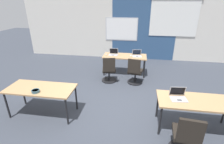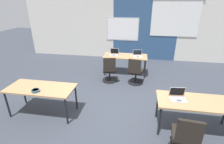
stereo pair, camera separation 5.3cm
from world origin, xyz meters
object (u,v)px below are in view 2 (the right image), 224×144
Objects in this scene: laptop_near_right_inner at (178,97)px; mouse_far_right at (131,56)px; desk_near_right at (197,104)px; chair_far_left at (110,72)px; chair_far_right at (135,73)px; chair_near_right_inner at (185,139)px; mouse_far_left at (107,54)px; laptop_far_left at (114,54)px; desk_far_center at (125,57)px; snack_bowl at (35,90)px; laptop_far_right at (138,55)px; desk_near_left at (41,90)px.

mouse_far_right is at bearing 106.27° from laptop_near_right_inner.
chair_far_left reaches higher than desk_near_right.
chair_far_right and chair_near_right_inner have the same top height.
mouse_far_left is (-0.92, -0.01, 0.00)m from mouse_far_right.
desk_near_right is at bearing -52.43° from laptop_far_left.
laptop_near_right_inner is at bearing -53.21° from mouse_far_left.
chair_far_left is at bearing -91.92° from laptop_far_left.
laptop_near_right_inner is 0.88m from chair_near_right_inner.
desk_far_center is 3.48m from snack_bowl.
laptop_far_right is 0.23m from mouse_far_right.
laptop_near_right_inner is 3.12m from snack_bowl.
desk_far_center is 4.85× the size of laptop_far_left.
snack_bowl is at bearing 178.22° from laptop_near_right_inner.
laptop_far_left is at bearing -102.71° from chair_far_left.
chair_far_right is 0.88m from chair_far_left.
desk_far_center is (-1.75, 2.80, 0.00)m from desk_near_right.
desk_near_left is at bearing -125.17° from mouse_far_right.
desk_near_left is 3.50m from desk_near_right.
laptop_far_right reaches higher than snack_bowl.
laptop_near_right_inner is at bearing 175.68° from desk_near_right.
laptop_far_left reaches higher than laptop_far_right.
chair_far_left is (-0.68, -0.79, -0.36)m from mouse_far_right.
chair_far_right is (-1.33, 2.01, -0.28)m from desk_near_right.
laptop_near_right_inner is 2.02× the size of snack_bowl.
desk_near_left is 4.47× the size of laptop_near_right_inner.
desk_far_center is 0.96m from chair_far_left.
laptop_near_right_inner is 0.39× the size of chair_far_left.
mouse_far_left reaches higher than desk_far_center.
laptop_near_right_inner is 3.33m from laptop_far_left.
laptop_far_right is 0.90m from chair_far_right.
desk_near_right is at bearing -73.02° from laptop_far_right.
mouse_far_left is (-0.70, -0.01, 0.08)m from desk_far_center.
mouse_far_left is (1.05, 2.79, 0.08)m from desk_near_left.
mouse_far_right is at bearing -141.54° from chair_far_left.
chair_far_left is (0.24, -0.78, -0.36)m from mouse_far_left.
desk_near_left and desk_far_center have the same top height.
mouse_far_right is 0.89m from chair_far_right.
laptop_near_right_inner is (0.95, -1.98, 0.39)m from chair_far_right.
laptop_near_right_inner is at bearing 127.38° from chair_far_right.
desk_near_left is 3.57m from laptop_far_right.
laptop_far_left reaches higher than desk_far_center.
laptop_far_left is at bearing 176.93° from mouse_far_right.
laptop_far_left is (-0.65, 0.04, 0.03)m from mouse_far_right.
desk_near_right is at bearing -48.73° from mouse_far_left.
chair_far_right is (-0.03, -0.80, -0.39)m from laptop_far_right.
chair_far_right is 1.00× the size of chair_far_left.
mouse_far_left is at bearing 173.38° from laptop_far_right.
laptop_near_right_inner reaches higher than laptop_far_right.
chair_near_right_inner reaches higher than desk_near_left.
laptop_far_left is at bearing 116.47° from laptop_near_right_inner.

